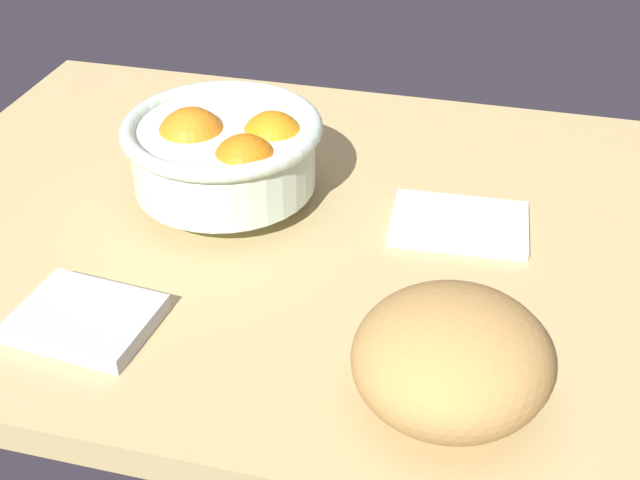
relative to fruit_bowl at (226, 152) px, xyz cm
name	(u,v)px	position (x,y,z in cm)	size (l,w,h in cm)	color
ground_plane	(267,228)	(4.59, -1.57, -7.62)	(79.43, 63.90, 3.00)	tan
fruit_bowl	(226,152)	(0.00, 0.00, 0.00)	(20.34, 20.34, 10.65)	silver
bread_loaf	(452,358)	(25.76, -22.88, -1.74)	(15.57, 14.96, 8.76)	tan
napkin_folded	(459,223)	(24.03, 1.05, -5.53)	(13.56, 9.08, 1.19)	silver
napkin_spare	(86,319)	(-5.35, -21.71, -5.34)	(11.55, 8.99, 1.57)	silver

